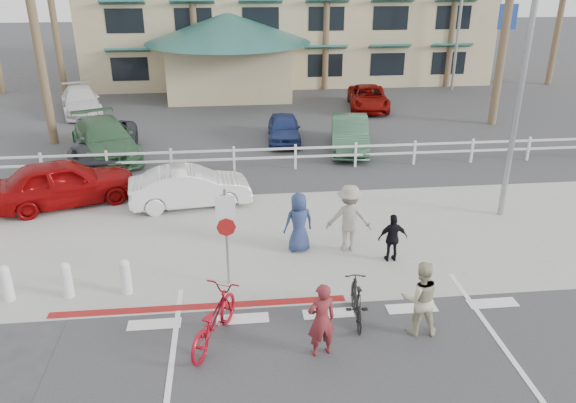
{
  "coord_description": "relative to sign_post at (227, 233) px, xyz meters",
  "views": [
    {
      "loc": [
        -2.11,
        -10.22,
        7.61
      ],
      "look_at": [
        -0.61,
        3.84,
        1.5
      ],
      "focal_mm": 35.0,
      "sensor_mm": 36.0,
      "label": 1
    }
  ],
  "objects": [
    {
      "name": "lot_car_4",
      "position": [
        -7.67,
        18.19,
        -0.78
      ],
      "size": [
        3.13,
        4.98,
        1.35
      ],
      "primitive_type": "imported",
      "rotation": [
        0.0,
        0.0,
        0.29
      ],
      "color": "silver",
      "rests_on": "ground"
    },
    {
      "name": "info_sign",
      "position": [
        16.3,
        19.8,
        1.35
      ],
      "size": [
        1.2,
        0.16,
        5.6
      ],
      "primitive_type": null,
      "color": "navy",
      "rests_on": "ground"
    },
    {
      "name": "cross_street",
      "position": [
        2.3,
        6.3,
        -1.45
      ],
      "size": [
        40.0,
        5.0,
        0.01
      ],
      "primitive_type": "cube",
      "color": "#333335",
      "rests_on": "ground"
    },
    {
      "name": "sidewalk_plaza",
      "position": [
        2.3,
        2.3,
        -1.44
      ],
      "size": [
        22.0,
        7.0,
        0.01
      ],
      "primitive_type": "cube",
      "color": "gray",
      "rests_on": "ground"
    },
    {
      "name": "bike_red",
      "position": [
        -0.33,
        -2.35,
        -0.87
      ],
      "size": [
        1.56,
        2.32,
        1.15
      ],
      "primitive_type": "imported",
      "rotation": [
        0.0,
        0.0,
        2.74
      ],
      "color": "maroon",
      "rests_on": "ground"
    },
    {
      "name": "pedestrian_a",
      "position": [
        3.39,
        1.48,
        -0.47
      ],
      "size": [
        1.36,
        0.91,
        1.96
      ],
      "primitive_type": "imported",
      "rotation": [
        0.0,
        0.0,
        2.99
      ],
      "color": "gray",
      "rests_on": "ground"
    },
    {
      "name": "streetlight_1",
      "position": [
        14.3,
        21.8,
        3.3
      ],
      "size": [
        0.6,
        2.0,
        9.5
      ],
      "primitive_type": null,
      "color": "gray",
      "rests_on": "ground"
    },
    {
      "name": "rider_red",
      "position": [
        1.89,
        -2.99,
        -0.61
      ],
      "size": [
        0.69,
        0.53,
        1.69
      ],
      "primitive_type": "imported",
      "rotation": [
        0.0,
        0.0,
        3.38
      ],
      "color": "maroon",
      "rests_on": "ground"
    },
    {
      "name": "streetlight_0",
      "position": [
        8.8,
        3.3,
        3.05
      ],
      "size": [
        0.6,
        2.0,
        9.0
      ],
      "primitive_type": null,
      "color": "gray",
      "rests_on": "ground"
    },
    {
      "name": "lot_car_3",
      "position": [
        5.31,
        10.49,
        -0.73
      ],
      "size": [
        2.23,
        4.54,
        1.43
      ],
      "primitive_type": "imported",
      "rotation": [
        0.0,
        0.0,
        -0.17
      ],
      "color": "#32593F",
      "rests_on": "ground"
    },
    {
      "name": "curb_red",
      "position": [
        -0.7,
        -1.0,
        -1.44
      ],
      "size": [
        7.0,
        0.25,
        0.02
      ],
      "primitive_type": "cube",
      "color": "maroon",
      "rests_on": "ground"
    },
    {
      "name": "bollard_1",
      "position": [
        -3.9,
        -0.2,
        -0.97
      ],
      "size": [
        0.26,
        0.26,
        0.95
      ],
      "primitive_type": null,
      "color": "silver",
      "rests_on": "ground"
    },
    {
      "name": "parking_lot",
      "position": [
        2.3,
        15.8,
        -1.45
      ],
      "size": [
        50.0,
        16.0,
        0.01
      ],
      "primitive_type": "cube",
      "color": "#333335",
      "rests_on": "ground"
    },
    {
      "name": "car_white_sedan",
      "position": [
        -1.21,
        5.13,
        -0.79
      ],
      "size": [
        4.14,
        1.91,
        1.31
      ],
      "primitive_type": "imported",
      "rotation": [
        0.0,
        0.0,
        1.7
      ],
      "color": "silver",
      "rests_on": "ground"
    },
    {
      "name": "pedestrian_b",
      "position": [
        1.99,
        1.6,
        -0.58
      ],
      "size": [
        0.96,
        0.75,
        1.73
      ],
      "primitive_type": "imported",
      "rotation": [
        0.0,
        0.0,
        3.4
      ],
      "color": "navy",
      "rests_on": "ground"
    },
    {
      "name": "ground",
      "position": [
        2.3,
        -2.2,
        -1.45
      ],
      "size": [
        140.0,
        140.0,
        0.0
      ],
      "primitive_type": "plane",
      "color": "#333335"
    },
    {
      "name": "bollard_2",
      "position": [
        -5.3,
        -0.2,
        -0.97
      ],
      "size": [
        0.26,
        0.26,
        0.95
      ],
      "primitive_type": null,
      "color": "silver",
      "rests_on": "ground"
    },
    {
      "name": "bike_path",
      "position": [
        2.3,
        -4.2,
        -1.45
      ],
      "size": [
        12.0,
        16.0,
        0.01
      ],
      "primitive_type": "cube",
      "color": "#333335",
      "rests_on": "ground"
    },
    {
      "name": "pedestrian_child",
      "position": [
        4.45,
        0.72,
        -0.76
      ],
      "size": [
        0.81,
        0.35,
        1.38
      ],
      "primitive_type": "imported",
      "rotation": [
        0.0,
        0.0,
        3.16
      ],
      "color": "black",
      "rests_on": "ground"
    },
    {
      "name": "lot_car_0",
      "position": [
        -5.0,
        10.53,
        -0.77
      ],
      "size": [
        2.43,
        4.97,
        1.36
      ],
      "primitive_type": "imported",
      "rotation": [
        0.0,
        0.0,
        0.03
      ],
      "color": "#272B31",
      "rests_on": "ground"
    },
    {
      "name": "sign_post",
      "position": [
        0.0,
        0.0,
        0.0
      ],
      "size": [
        0.5,
        0.1,
        2.9
      ],
      "primitive_type": null,
      "color": "gray",
      "rests_on": "ground"
    },
    {
      "name": "car_red_compact",
      "position": [
        -5.39,
        5.68,
        -0.67
      ],
      "size": [
        4.96,
        3.3,
        1.57
      ],
      "primitive_type": "imported",
      "rotation": [
        0.0,
        0.0,
        1.92
      ],
      "color": "#830507",
      "rests_on": "ground"
    },
    {
      "name": "rider_black",
      "position": [
        4.13,
        -2.48,
        -0.57
      ],
      "size": [
        0.91,
        0.74,
        1.76
      ],
      "primitive_type": "imported",
      "rotation": [
        0.0,
        0.0,
        3.05
      ],
      "color": "#B2AF8C",
      "rests_on": "ground"
    },
    {
      "name": "lot_car_2",
      "position": [
        2.61,
        12.01,
        -0.84
      ],
      "size": [
        1.68,
        3.66,
        1.22
      ],
      "primitive_type": "imported",
      "rotation": [
        0.0,
        0.0,
        -0.07
      ],
      "color": "navy",
      "rests_on": "ground"
    },
    {
      "name": "lot_car_1",
      "position": [
        -4.99,
        10.66,
        -0.69
      ],
      "size": [
        3.95,
        5.64,
        1.52
      ],
      "primitive_type": "imported",
      "rotation": [
        0.0,
        0.0,
        0.39
      ],
      "color": "#335E3B",
      "rests_on": "ground"
    },
    {
      "name": "palm_10",
      "position": [
        -7.7,
        12.8,
        4.55
      ],
      "size": [
        4.0,
        4.0,
        12.0
      ],
      "primitive_type": null,
      "color": "#18401F",
      "rests_on": "ground"
    },
    {
      "name": "bollard_0",
      "position": [
        -2.5,
        -0.2,
        -0.97
      ],
      "size": [
        0.26,
        0.26,
        0.95
      ],
      "primitive_type": null,
      "color": "silver",
      "rests_on": "ground"
    },
    {
      "name": "bike_black",
      "position": [
        2.88,
        -1.88,
        -0.94
      ],
      "size": [
        0.63,
        1.73,
        1.02
      ],
      "primitive_type": "imported",
      "rotation": [
        0.0,
        0.0,
        3.05
      ],
      "color": "black",
      "rests_on": "ground"
    },
    {
      "name": "lot_car_5",
      "position": [
        7.84,
        17.52,
        -0.83
      ],
      "size": [
        2.66,
        4.69,
        1.24
      ],
      "primitive_type": "imported",
      "rotation": [
        0.0,
        0.0,
        -0.14
      ],
      "color": "#730603",
      "rests_on": "ground"
    },
    {
      "name": "rail_fence",
      "position": [
        2.8,
        8.3,
        -0.95
      ],
      "size": [
        29.4,
        0.16,
        1.0
      ],
      "primitive_type": null,
      "color": "silver",
      "rests_on": "ground"
    }
  ]
}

